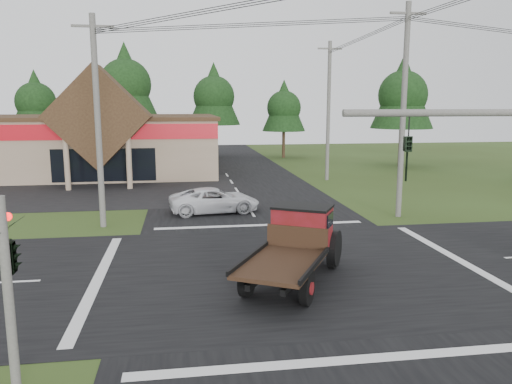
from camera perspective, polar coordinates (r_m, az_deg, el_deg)
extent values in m
plane|color=#2F3F16|center=(19.26, 3.73, -8.78)|extent=(120.00, 120.00, 0.00)
cube|color=black|center=(19.26, 3.73, -8.76)|extent=(12.00, 120.00, 0.02)
cube|color=black|center=(19.26, 3.73, -8.75)|extent=(120.00, 12.00, 0.02)
cube|color=black|center=(38.67, -23.48, -0.06)|extent=(28.00, 14.00, 0.02)
cube|color=gray|center=(49.46, -22.69, 4.91)|extent=(30.00, 15.00, 5.00)
cube|color=#382216|center=(49.34, -22.89, 7.85)|extent=(30.40, 15.40, 0.30)
cube|color=#A60C16|center=(42.10, -25.31, 6.16)|extent=(30.00, 0.12, 1.20)
cube|color=#382216|center=(39.80, -17.46, 8.22)|extent=(7.78, 4.00, 7.78)
cylinder|color=gray|center=(38.75, -20.81, 3.10)|extent=(0.40, 0.40, 4.00)
cylinder|color=gray|center=(38.05, -14.32, 3.33)|extent=(0.40, 0.40, 4.00)
cube|color=black|center=(41.03, -16.98, 2.96)|extent=(8.00, 0.08, 2.60)
imported|color=black|center=(11.49, 16.91, 3.64)|extent=(0.16, 0.20, 1.00)
cylinder|color=#595651|center=(11.63, -26.40, -11.13)|extent=(0.20, 0.20, 4.40)
imported|color=black|center=(11.39, -26.68, -3.69)|extent=(0.53, 2.48, 1.00)
sphere|color=#FF0C0C|center=(11.49, -26.52, -2.54)|extent=(0.18, 0.18, 0.18)
cylinder|color=#595651|center=(26.16, -17.62, 7.45)|extent=(0.30, 0.30, 10.50)
cube|color=#595651|center=(26.41, -18.17, 17.57)|extent=(2.00, 0.12, 0.12)
cylinder|color=#595651|center=(28.44, 16.48, 8.68)|extent=(0.30, 0.30, 11.50)
cube|color=#595651|center=(28.83, 17.01, 18.95)|extent=(2.00, 0.12, 0.12)
cylinder|color=#595651|center=(41.57, 8.28, 9.04)|extent=(0.30, 0.30, 11.20)
cube|color=#595651|center=(41.80, 8.45, 15.91)|extent=(2.00, 0.12, 0.12)
cylinder|color=#332316|center=(62.10, -23.56, 5.02)|extent=(0.36, 0.36, 3.50)
cone|color=black|center=(61.95, -23.89, 9.67)|extent=(5.60, 5.60, 6.60)
sphere|color=black|center=(61.95, -23.87, 9.40)|extent=(4.40, 4.40, 4.40)
cylinder|color=#332316|center=(59.26, -14.43, 5.85)|extent=(0.36, 0.36, 4.55)
cone|color=black|center=(59.20, -14.71, 12.19)|extent=(7.28, 7.28, 8.58)
sphere|color=black|center=(59.18, -14.70, 11.82)|extent=(5.72, 5.72, 5.72)
cylinder|color=#332316|center=(60.10, -4.75, 5.84)|extent=(0.36, 0.36, 3.85)
cone|color=black|center=(59.96, -4.83, 11.14)|extent=(6.16, 6.16, 7.26)
sphere|color=black|center=(59.96, -4.82, 10.83)|extent=(4.84, 4.84, 4.84)
cylinder|color=#332316|center=(59.21, 3.17, 5.46)|extent=(0.36, 0.36, 3.15)
cone|color=black|center=(59.03, 3.21, 9.86)|extent=(5.04, 5.04, 5.94)
sphere|color=black|center=(59.04, 3.21, 9.60)|extent=(3.96, 3.96, 3.96)
cylinder|color=#332316|center=(52.77, 16.15, 4.92)|extent=(0.36, 0.36, 3.85)
cone|color=black|center=(52.62, 16.44, 10.96)|extent=(6.16, 6.16, 7.26)
sphere|color=black|center=(52.61, 16.42, 10.60)|extent=(4.84, 4.84, 4.84)
imported|color=white|center=(29.01, -4.76, -0.94)|extent=(5.43, 2.99, 1.44)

